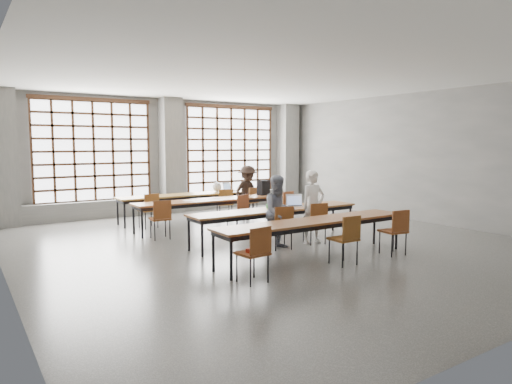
# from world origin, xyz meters

# --- Properties ---
(floor) EXTENTS (11.00, 11.00, 0.00)m
(floor) POSITION_xyz_m (0.00, 0.00, 0.00)
(floor) COLOR #4E4E4C
(floor) RESTS_ON ground
(ceiling) EXTENTS (11.00, 11.00, 0.00)m
(ceiling) POSITION_xyz_m (0.00, 0.00, 3.50)
(ceiling) COLOR silver
(ceiling) RESTS_ON floor
(wall_back) EXTENTS (10.00, 0.00, 10.00)m
(wall_back) POSITION_xyz_m (0.00, 5.50, 1.75)
(wall_back) COLOR #595957
(wall_back) RESTS_ON floor
(wall_right) EXTENTS (0.00, 11.00, 11.00)m
(wall_right) POSITION_xyz_m (5.00, 0.00, 1.75)
(wall_right) COLOR #595957
(wall_right) RESTS_ON floor
(column_left) EXTENTS (0.60, 0.55, 3.50)m
(column_left) POSITION_xyz_m (-4.50, 5.22, 1.75)
(column_left) COLOR #5B5B59
(column_left) RESTS_ON floor
(column_mid) EXTENTS (0.60, 0.55, 3.50)m
(column_mid) POSITION_xyz_m (0.00, 5.22, 1.75)
(column_mid) COLOR #5B5B59
(column_mid) RESTS_ON floor
(column_right) EXTENTS (0.60, 0.55, 3.50)m
(column_right) POSITION_xyz_m (4.50, 5.22, 1.75)
(column_right) COLOR #5B5B59
(column_right) RESTS_ON floor
(window_left) EXTENTS (3.32, 0.12, 3.00)m
(window_left) POSITION_xyz_m (-2.25, 5.42, 1.90)
(window_left) COLOR white
(window_left) RESTS_ON wall_back
(window_right) EXTENTS (3.32, 0.12, 3.00)m
(window_right) POSITION_xyz_m (2.25, 5.42, 1.90)
(window_right) COLOR white
(window_right) RESTS_ON wall_back
(sill_ledge) EXTENTS (9.80, 0.35, 0.50)m
(sill_ledge) POSITION_xyz_m (0.00, 5.30, 0.25)
(sill_ledge) COLOR #5B5B59
(sill_ledge) RESTS_ON floor
(desk_row_a) EXTENTS (4.00, 0.70, 0.73)m
(desk_row_a) POSITION_xyz_m (-0.16, 3.60, 0.66)
(desk_row_a) COLOR brown
(desk_row_a) RESTS_ON floor
(desk_row_b) EXTENTS (4.00, 0.70, 0.73)m
(desk_row_b) POSITION_xyz_m (-0.22, 2.17, 0.66)
(desk_row_b) COLOR brown
(desk_row_b) RESTS_ON floor
(desk_row_c) EXTENTS (4.00, 0.70, 0.73)m
(desk_row_c) POSITION_xyz_m (0.14, -0.08, 0.66)
(desk_row_c) COLOR brown
(desk_row_c) RESTS_ON floor
(desk_row_d) EXTENTS (4.00, 0.70, 0.73)m
(desk_row_d) POSITION_xyz_m (-0.16, -1.66, 0.66)
(desk_row_d) COLOR brown
(desk_row_d) RESTS_ON floor
(chair_back_left) EXTENTS (0.47, 0.47, 0.88)m
(chair_back_left) POSITION_xyz_m (-1.55, 2.98, 0.54)
(chair_back_left) COLOR brown
(chair_back_left) RESTS_ON floor
(chair_back_mid) EXTENTS (0.52, 0.52, 0.88)m
(chair_back_mid) POSITION_xyz_m (0.62, 2.98, 0.54)
(chair_back_mid) COLOR brown
(chair_back_mid) RESTS_ON floor
(chair_back_right) EXTENTS (0.52, 0.52, 0.88)m
(chair_back_right) POSITION_xyz_m (1.46, 2.98, 0.54)
(chair_back_right) COLOR brown
(chair_back_right) RESTS_ON floor
(chair_mid_left) EXTENTS (0.46, 0.47, 0.88)m
(chair_mid_left) POSITION_xyz_m (-1.82, 1.54, 0.54)
(chair_mid_left) COLOR brown
(chair_mid_left) RESTS_ON floor
(chair_mid_centre) EXTENTS (0.52, 0.52, 0.88)m
(chair_mid_centre) POSITION_xyz_m (0.21, 1.54, 0.54)
(chair_mid_centre) COLOR maroon
(chair_mid_centre) RESTS_ON floor
(chair_mid_right) EXTENTS (0.49, 0.50, 0.88)m
(chair_mid_right) POSITION_xyz_m (1.60, 1.54, 0.54)
(chair_mid_right) COLOR brown
(chair_mid_right) RESTS_ON floor
(chair_front_left) EXTENTS (0.50, 0.51, 0.88)m
(chair_front_left) POSITION_xyz_m (-0.18, -0.71, 0.54)
(chair_front_left) COLOR brown
(chair_front_left) RESTS_ON floor
(chair_front_right) EXTENTS (0.50, 0.50, 0.88)m
(chair_front_right) POSITION_xyz_m (0.72, -0.71, 0.54)
(chair_front_right) COLOR brown
(chair_front_right) RESTS_ON floor
(chair_near_left) EXTENTS (0.46, 0.46, 0.88)m
(chair_near_left) POSITION_xyz_m (-1.85, -2.29, 0.54)
(chair_near_left) COLOR brown
(chair_near_left) RESTS_ON floor
(chair_near_mid) EXTENTS (0.43, 0.44, 0.88)m
(chair_near_mid) POSITION_xyz_m (0.04, -2.29, 0.54)
(chair_near_mid) COLOR brown
(chair_near_mid) RESTS_ON floor
(chair_near_right) EXTENTS (0.48, 0.48, 0.88)m
(chair_near_right) POSITION_xyz_m (1.33, -2.29, 0.54)
(chair_near_right) COLOR brown
(chair_near_right) RESTS_ON floor
(student_male) EXTENTS (0.58, 0.40, 1.55)m
(student_male) POSITION_xyz_m (0.74, -0.58, 0.78)
(student_male) COLOR white
(student_male) RESTS_ON floor
(student_female) EXTENTS (0.79, 0.65, 1.48)m
(student_female) POSITION_xyz_m (-0.16, -0.58, 0.74)
(student_female) COLOR #19254B
(student_female) RESTS_ON floor
(student_back) EXTENTS (1.03, 0.67, 1.49)m
(student_back) POSITION_xyz_m (1.44, 3.10, 0.74)
(student_back) COLOR black
(student_back) RESTS_ON floor
(laptop_front) EXTENTS (0.46, 0.44, 0.26)m
(laptop_front) POSITION_xyz_m (0.72, 0.02, 0.79)
(laptop_front) COLOR silver
(laptop_front) RESTS_ON desk_row_c
(laptop_back) EXTENTS (0.46, 0.43, 0.26)m
(laptop_back) POSITION_xyz_m (1.16, 3.71, 0.79)
(laptop_back) COLOR #B0AFB4
(laptop_back) RESTS_ON desk_row_a
(mouse) EXTENTS (0.11, 0.08, 0.04)m
(mouse) POSITION_xyz_m (1.09, -0.10, 0.75)
(mouse) COLOR white
(mouse) RESTS_ON desk_row_c
(green_box) EXTENTS (0.26, 0.15, 0.09)m
(green_box) POSITION_xyz_m (0.09, -0.00, 0.78)
(green_box) COLOR #2E8C31
(green_box) RESTS_ON desk_row_c
(phone) EXTENTS (0.14, 0.09, 0.01)m
(phone) POSITION_xyz_m (0.32, -0.18, 0.74)
(phone) COLOR black
(phone) RESTS_ON desk_row_c
(paper_sheet_a) EXTENTS (0.30, 0.21, 0.00)m
(paper_sheet_a) POSITION_xyz_m (-0.82, 2.22, 0.73)
(paper_sheet_a) COLOR white
(paper_sheet_a) RESTS_ON desk_row_b
(paper_sheet_b) EXTENTS (0.30, 0.22, 0.00)m
(paper_sheet_b) POSITION_xyz_m (-0.52, 2.12, 0.73)
(paper_sheet_b) COLOR white
(paper_sheet_b) RESTS_ON desk_row_b
(paper_sheet_c) EXTENTS (0.31, 0.23, 0.00)m
(paper_sheet_c) POSITION_xyz_m (-0.12, 2.17, 0.73)
(paper_sheet_c) COLOR silver
(paper_sheet_c) RESTS_ON desk_row_b
(backpack) EXTENTS (0.36, 0.27, 0.40)m
(backpack) POSITION_xyz_m (1.38, 2.22, 0.93)
(backpack) COLOR black
(backpack) RESTS_ON desk_row_b
(plastic_bag) EXTENTS (0.29, 0.25, 0.29)m
(plastic_bag) POSITION_xyz_m (0.74, 3.65, 0.87)
(plastic_bag) COLOR silver
(plastic_bag) RESTS_ON desk_row_a
(red_pouch) EXTENTS (0.21, 0.11, 0.06)m
(red_pouch) POSITION_xyz_m (-1.86, -2.21, 0.50)
(red_pouch) COLOR maroon
(red_pouch) RESTS_ON chair_near_left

